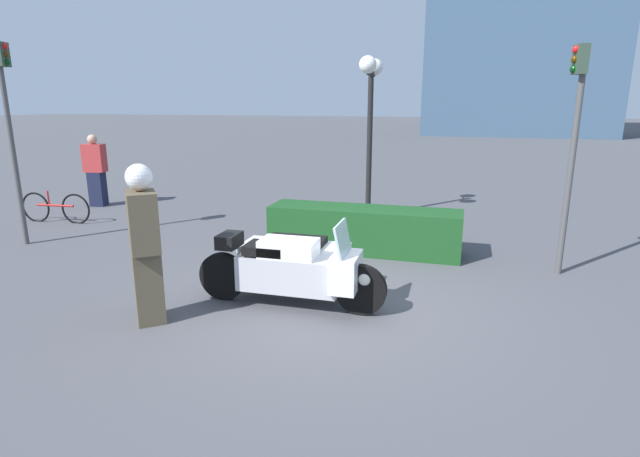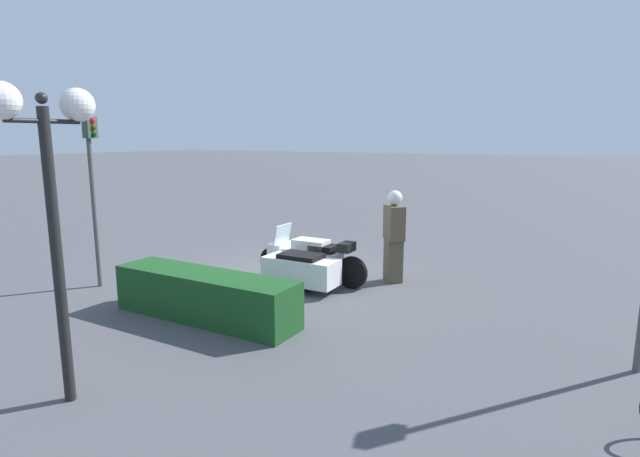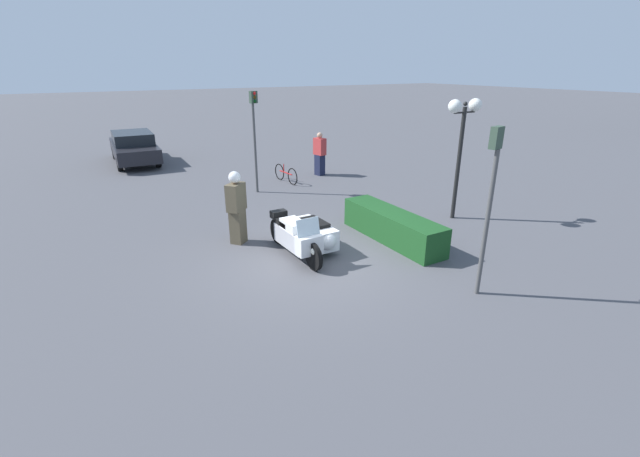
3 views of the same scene
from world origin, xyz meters
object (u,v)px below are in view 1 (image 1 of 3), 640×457
twin_lamp_post (371,91)px  bicycle_parked (55,208)px  hedge_bush_curbside (364,230)px  police_motorcycle (299,265)px  officer_rider (145,241)px  pedestrian_bystander (96,171)px  traffic_light_near (574,128)px  traffic_light_far (9,116)px

twin_lamp_post → bicycle_parked: size_ratio=2.12×
hedge_bush_curbside → twin_lamp_post: size_ratio=0.95×
twin_lamp_post → bicycle_parked: twin_lamp_post is taller
hedge_bush_curbside → police_motorcycle: bearing=-99.7°
bicycle_parked → officer_rider: bearing=-43.0°
pedestrian_bystander → bicycle_parked: pedestrian_bystander is taller
hedge_bush_curbside → bicycle_parked: hedge_bush_curbside is taller
traffic_light_near → police_motorcycle: bearing=18.8°
traffic_light_far → pedestrian_bystander: (-1.12, 3.29, -1.42)m
traffic_light_near → officer_rider: bearing=21.7°
hedge_bush_curbside → bicycle_parked: size_ratio=2.03×
bicycle_parked → twin_lamp_post: bearing=15.7°
officer_rider → traffic_light_near: 6.04m
bicycle_parked → pedestrian_bystander: bearing=95.5°
police_motorcycle → bicycle_parked: bearing=157.1°
traffic_light_near → traffic_light_far: bearing=-5.4°
police_motorcycle → traffic_light_near: (3.48, 2.02, 1.73)m
officer_rider → twin_lamp_post: size_ratio=0.54×
officer_rider → hedge_bush_curbside: size_ratio=0.57×
traffic_light_near → hedge_bush_curbside: bearing=-17.5°
traffic_light_far → twin_lamp_post: bearing=19.9°
hedge_bush_curbside → officer_rider: bearing=-117.9°
hedge_bush_curbside → traffic_light_far: 6.50m
hedge_bush_curbside → twin_lamp_post: twin_lamp_post is taller
twin_lamp_post → officer_rider: bearing=-102.9°
hedge_bush_curbside → traffic_light_near: bearing=-6.2°
twin_lamp_post → traffic_light_near: (3.52, -3.06, -0.58)m
traffic_light_near → bicycle_parked: bearing=-14.7°
hedge_bush_curbside → traffic_light_near: 3.59m
hedge_bush_curbside → pedestrian_bystander: bearing=164.4°
twin_lamp_post → pedestrian_bystander: size_ratio=1.96×
police_motorcycle → pedestrian_bystander: pedestrian_bystander is taller
twin_lamp_post → bicycle_parked: bearing=-158.8°
officer_rider → pedestrian_bystander: officer_rider is taller
police_motorcycle → twin_lamp_post: size_ratio=0.72×
traffic_light_far → police_motorcycle: bearing=-26.3°
officer_rider → traffic_light_far: size_ratio=0.54×
pedestrian_bystander → twin_lamp_post: bearing=-94.7°
police_motorcycle → pedestrian_bystander: bearing=146.4°
hedge_bush_curbside → twin_lamp_post: 3.66m
pedestrian_bystander → traffic_light_near: bearing=-113.7°
traffic_light_far → hedge_bush_curbside: bearing=-3.6°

